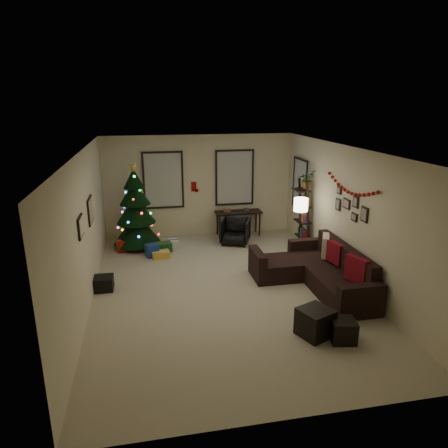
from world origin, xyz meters
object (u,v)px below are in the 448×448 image
(sofa, at_px, (318,272))
(desk_chair, at_px, (235,231))
(bookshelf, at_px, (303,217))
(desk, at_px, (238,214))
(christmas_tree, at_px, (136,213))

(sofa, xyz_separation_m, desk_chair, (-1.08, 2.73, 0.06))
(desk_chair, bearing_deg, bookshelf, -4.41)
(desk, height_order, bookshelf, bookshelf)
(sofa, relative_size, desk_chair, 3.90)
(sofa, relative_size, desk, 2.07)
(christmas_tree, height_order, desk, christmas_tree)
(christmas_tree, relative_size, bookshelf, 1.23)
(desk, distance_m, bookshelf, 1.92)
(desk, bearing_deg, desk_chair, -109.41)
(desk, distance_m, desk_chair, 0.74)
(christmas_tree, distance_m, bookshelf, 4.10)
(christmas_tree, relative_size, desk, 1.73)
(christmas_tree, xyz_separation_m, sofa, (3.54, -2.95, -0.62))
(bookshelf, bearing_deg, christmas_tree, 166.21)
(desk, bearing_deg, christmas_tree, -171.00)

